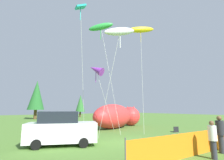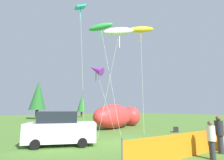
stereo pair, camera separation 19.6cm
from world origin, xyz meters
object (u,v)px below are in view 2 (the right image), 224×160
(spectator_in_yellow_shirt, at_px, (219,133))
(kite_teal_diamond, at_px, (81,10))
(kite_yellow_hero, at_px, (141,30))
(spectator_in_green_shirt, at_px, (211,138))
(kite_green_fish, at_px, (101,27))
(parked_car, at_px, (61,129))
(kite_purple_delta, at_px, (96,70))
(folding_chair, at_px, (175,131))
(inflatable_cat, at_px, (118,117))
(kite_white_ghost, at_px, (119,32))

(spectator_in_yellow_shirt, relative_size, kite_teal_diamond, 0.16)
(kite_yellow_hero, height_order, kite_teal_diamond, kite_teal_diamond)
(spectator_in_green_shirt, distance_m, kite_green_fish, 13.16)
(parked_car, relative_size, kite_purple_delta, 0.68)
(folding_chair, bearing_deg, kite_purple_delta, 48.28)
(folding_chair, height_order, kite_yellow_hero, kite_yellow_hero)
(spectator_in_yellow_shirt, xyz_separation_m, kite_yellow_hero, (2.21, 7.29, 9.06))
(spectator_in_green_shirt, bearing_deg, inflatable_cat, 68.69)
(kite_green_fish, bearing_deg, spectator_in_green_shirt, -91.15)
(inflatable_cat, xyz_separation_m, spectator_in_green_shirt, (-4.93, -12.65, -0.34))
(inflatable_cat, bearing_deg, kite_purple_delta, -172.66)
(kite_white_ghost, xyz_separation_m, kite_yellow_hero, (4.34, 1.78, 2.07))
(kite_yellow_hero, bearing_deg, kite_purple_delta, 135.23)
(parked_car, height_order, kite_teal_diamond, kite_teal_diamond)
(spectator_in_yellow_shirt, xyz_separation_m, kite_white_ghost, (-2.12, 5.50, 6.99))
(spectator_in_yellow_shirt, bearing_deg, inflatable_cat, 74.49)
(parked_car, xyz_separation_m, kite_teal_diamond, (2.38, 2.50, 10.19))
(kite_white_ghost, height_order, kite_teal_diamond, kite_teal_diamond)
(inflatable_cat, height_order, kite_teal_diamond, kite_teal_diamond)
(kite_teal_diamond, bearing_deg, parked_car, -133.68)
(inflatable_cat, xyz_separation_m, kite_purple_delta, (-4.44, -1.97, 4.83))
(parked_car, height_order, kite_green_fish, kite_green_fish)
(kite_white_ghost, bearing_deg, spectator_in_yellow_shirt, -68.91)
(spectator_in_green_shirt, bearing_deg, kite_teal_diamond, 101.15)
(spectator_in_green_shirt, relative_size, kite_white_ghost, 0.20)
(folding_chair, distance_m, kite_white_ghost, 8.77)
(kite_white_ghost, relative_size, kite_purple_delta, 1.28)
(spectator_in_yellow_shirt, bearing_deg, kite_purple_delta, 95.41)
(parked_car, bearing_deg, kite_teal_diamond, 73.44)
(parked_car, height_order, kite_white_ghost, kite_white_ghost)
(spectator_in_yellow_shirt, bearing_deg, folding_chair, 61.28)
(inflatable_cat, distance_m, kite_purple_delta, 6.85)
(spectator_in_yellow_shirt, relative_size, kite_white_ghost, 0.22)
(spectator_in_yellow_shirt, distance_m, kite_yellow_hero, 11.84)
(parked_car, bearing_deg, kite_yellow_hero, 29.12)
(spectator_in_yellow_shirt, height_order, spectator_in_green_shirt, spectator_in_yellow_shirt)
(spectator_in_green_shirt, distance_m, kite_purple_delta, 11.87)
(spectator_in_green_shirt, relative_size, kite_yellow_hero, 0.16)
(inflatable_cat, relative_size, kite_yellow_hero, 0.82)
(spectator_in_green_shirt, bearing_deg, parked_car, 120.77)
(folding_chair, height_order, kite_purple_delta, kite_purple_delta)
(parked_car, height_order, spectator_in_green_shirt, parked_car)
(folding_chair, distance_m, kite_purple_delta, 9.09)
(parked_car, xyz_separation_m, kite_purple_delta, (4.79, 3.46, 5.09))
(kite_green_fish, bearing_deg, kite_white_ghost, -102.51)
(kite_teal_diamond, xyz_separation_m, kite_purple_delta, (2.40, 0.96, -5.10))
(kite_yellow_hero, relative_size, kite_teal_diamond, 0.90)
(kite_purple_delta, bearing_deg, spectator_in_green_shirt, -92.63)
(kite_white_ghost, bearing_deg, kite_green_fish, 77.49)
(kite_teal_diamond, bearing_deg, kite_purple_delta, 21.85)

